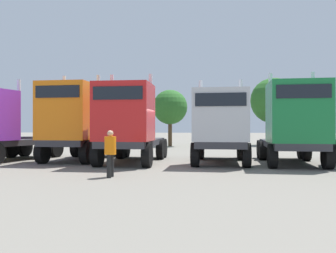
% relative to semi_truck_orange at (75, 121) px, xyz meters
% --- Properties ---
extents(ground, '(200.00, 200.00, 0.00)m').
position_rel_semi_truck_orange_xyz_m(ground, '(3.40, -1.42, -2.03)').
color(ground, slate).
extents(semi_truck_orange, '(2.83, 6.41, 4.47)m').
position_rel_semi_truck_orange_xyz_m(semi_truck_orange, '(0.00, 0.00, 0.00)').
color(semi_truck_orange, '#333338').
rests_on(semi_truck_orange, ground).
extents(semi_truck_red, '(2.64, 6.39, 4.27)m').
position_rel_semi_truck_orange_xyz_m(semi_truck_red, '(3.00, -1.08, -0.13)').
color(semi_truck_red, '#333338').
rests_on(semi_truck_red, ground).
extents(semi_truck_silver, '(2.77, 6.09, 4.00)m').
position_rel_semi_truck_orange_xyz_m(semi_truck_silver, '(7.26, -0.63, -0.26)').
color(semi_truck_silver, '#333338').
rests_on(semi_truck_silver, ground).
extents(semi_truck_green, '(2.84, 6.30, 4.28)m').
position_rel_semi_truck_orange_xyz_m(semi_truck_green, '(10.52, -0.90, -0.13)').
color(semi_truck_green, '#333338').
rests_on(semi_truck_green, ground).
extents(visitor_in_hivis, '(0.42, 0.45, 1.62)m').
position_rel_semi_truck_orange_xyz_m(visitor_in_hivis, '(3.31, -5.32, -1.10)').
color(visitor_in_hivis, black).
rests_on(visitor_in_hivis, ground).
extents(oak_far_left, '(3.96, 3.96, 6.03)m').
position_rel_semi_truck_orange_xyz_m(oak_far_left, '(-6.17, 16.90, 2.00)').
color(oak_far_left, '#4C3823').
rests_on(oak_far_left, ground).
extents(oak_far_centre, '(3.16, 3.16, 5.16)m').
position_rel_semi_truck_orange_xyz_m(oak_far_centre, '(3.32, 14.87, 1.53)').
color(oak_far_centre, '#4C3823').
rests_on(oak_far_centre, ground).
extents(oak_far_right, '(4.39, 4.39, 6.50)m').
position_rel_semi_truck_orange_xyz_m(oak_far_right, '(13.04, 17.80, 2.27)').
color(oak_far_right, '#4C3823').
rests_on(oak_far_right, ground).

